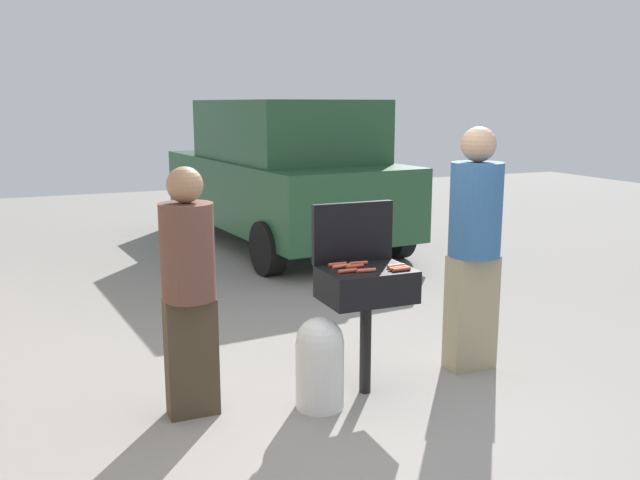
% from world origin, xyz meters
% --- Properties ---
extents(ground_plane, '(24.00, 24.00, 0.00)m').
position_xyz_m(ground_plane, '(0.00, 0.00, 0.00)').
color(ground_plane, gray).
extents(bbq_grill, '(0.60, 0.44, 0.89)m').
position_xyz_m(bbq_grill, '(-0.01, 0.22, 0.75)').
color(bbq_grill, black).
rests_on(bbq_grill, ground).
extents(grill_lid_open, '(0.60, 0.05, 0.42)m').
position_xyz_m(grill_lid_open, '(-0.01, 0.44, 1.10)').
color(grill_lid_open, black).
rests_on(grill_lid_open, bbq_grill).
extents(hot_dog_0, '(0.13, 0.03, 0.03)m').
position_xyz_m(hot_dog_0, '(0.17, 0.07, 0.90)').
color(hot_dog_0, '#AD4228').
rests_on(hot_dog_0, bbq_grill).
extents(hot_dog_1, '(0.13, 0.04, 0.03)m').
position_xyz_m(hot_dog_1, '(-0.16, 0.30, 0.90)').
color(hot_dog_1, '#C6593D').
rests_on(hot_dog_1, bbq_grill).
extents(hot_dog_2, '(0.13, 0.03, 0.03)m').
position_xyz_m(hot_dog_2, '(-0.16, 0.36, 0.90)').
color(hot_dog_2, '#AD4228').
rests_on(hot_dog_2, bbq_grill).
extents(hot_dog_3, '(0.13, 0.03, 0.03)m').
position_xyz_m(hot_dog_3, '(0.19, 0.17, 0.90)').
color(hot_dog_3, '#C6593D').
rests_on(hot_dog_3, bbq_grill).
extents(hot_dog_4, '(0.13, 0.03, 0.03)m').
position_xyz_m(hot_dog_4, '(-0.17, 0.17, 0.90)').
color(hot_dog_4, '#AD4228').
rests_on(hot_dog_4, bbq_grill).
extents(hot_dog_5, '(0.13, 0.04, 0.03)m').
position_xyz_m(hot_dog_5, '(-0.05, 0.14, 0.90)').
color(hot_dog_5, '#B74C33').
rests_on(hot_dog_5, bbq_grill).
extents(hot_dog_6, '(0.13, 0.04, 0.03)m').
position_xyz_m(hot_dog_6, '(-0.01, 0.34, 0.90)').
color(hot_dog_6, '#AD4228').
rests_on(hot_dog_6, bbq_grill).
extents(hot_dog_7, '(0.13, 0.03, 0.03)m').
position_xyz_m(hot_dog_7, '(0.17, 0.11, 0.90)').
color(hot_dog_7, '#AD4228').
rests_on(hot_dog_7, bbq_grill).
extents(hot_dog_8, '(0.13, 0.04, 0.03)m').
position_xyz_m(hot_dog_8, '(-0.07, 0.27, 0.90)').
color(hot_dog_8, '#AD4228').
rests_on(hot_dog_8, bbq_grill).
extents(propane_tank, '(0.32, 0.32, 0.62)m').
position_xyz_m(propane_tank, '(-0.39, 0.13, 0.32)').
color(propane_tank, silver).
rests_on(propane_tank, ground).
extents(person_left, '(0.34, 0.34, 1.60)m').
position_xyz_m(person_left, '(-1.18, 0.36, 0.87)').
color(person_left, '#3F3323').
rests_on(person_left, ground).
extents(person_right, '(0.38, 0.38, 1.82)m').
position_xyz_m(person_right, '(0.93, 0.32, 0.99)').
color(person_right, gray).
rests_on(person_right, ground).
extents(parked_minivan, '(2.39, 4.57, 2.02)m').
position_xyz_m(parked_minivan, '(1.18, 5.18, 1.03)').
color(parked_minivan, '#234C2D').
rests_on(parked_minivan, ground).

